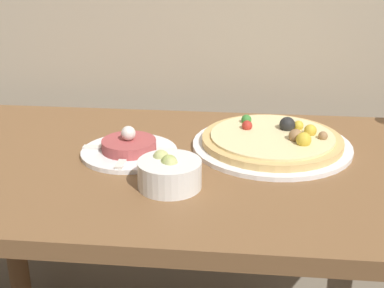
% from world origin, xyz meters
% --- Properties ---
extents(dining_table, '(1.24, 0.66, 0.74)m').
position_xyz_m(dining_table, '(0.00, 0.33, 0.62)').
color(dining_table, brown).
rests_on(dining_table, ground_plane).
extents(pizza_plate, '(0.35, 0.35, 0.06)m').
position_xyz_m(pizza_plate, '(0.17, 0.43, 0.75)').
color(pizza_plate, white).
rests_on(pizza_plate, dining_table).
extents(tartare_plate, '(0.21, 0.21, 0.06)m').
position_xyz_m(tartare_plate, '(-0.14, 0.36, 0.75)').
color(tartare_plate, white).
rests_on(tartare_plate, dining_table).
extents(small_bowl, '(0.12, 0.12, 0.06)m').
position_xyz_m(small_bowl, '(-0.03, 0.21, 0.76)').
color(small_bowl, white).
rests_on(small_bowl, dining_table).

